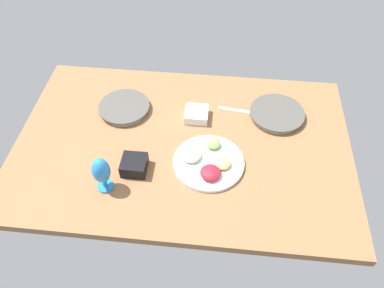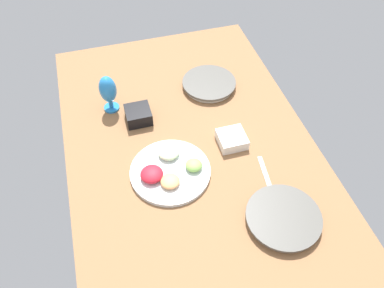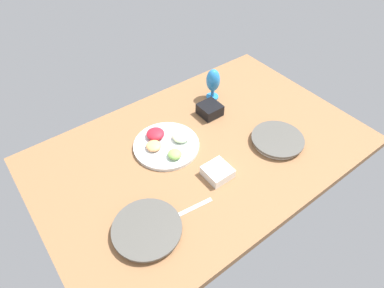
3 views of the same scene
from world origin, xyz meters
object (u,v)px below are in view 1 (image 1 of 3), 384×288
at_px(hurricane_glass_blue, 101,172).
at_px(square_bowl_white, 197,114).
at_px(dinner_plate_left, 124,108).
at_px(dinner_plate_right, 277,114).
at_px(square_bowl_black, 134,164).
at_px(fruit_platter, 208,162).

relative_size(hurricane_glass_blue, square_bowl_white, 1.61).
relative_size(dinner_plate_left, square_bowl_white, 2.26).
height_order(dinner_plate_left, dinner_plate_right, same).
relative_size(dinner_plate_left, square_bowl_black, 2.35).
bearing_deg(square_bowl_black, fruit_platter, 10.72).
bearing_deg(hurricane_glass_blue, square_bowl_white, 52.70).
bearing_deg(fruit_platter, dinner_plate_right, 47.01).
xyz_separation_m(dinner_plate_left, hurricane_glass_blue, (0.02, -0.48, 0.09)).
distance_m(dinner_plate_left, hurricane_glass_blue, 0.49).
distance_m(dinner_plate_right, hurricane_glass_blue, 0.92).
bearing_deg(dinner_plate_right, square_bowl_white, -172.52).
distance_m(dinner_plate_right, square_bowl_black, 0.77).
bearing_deg(dinner_plate_right, fruit_platter, -132.99).
bearing_deg(square_bowl_black, dinner_plate_right, 32.14).
xyz_separation_m(dinner_plate_left, dinner_plate_right, (0.78, 0.04, -0.00)).
bearing_deg(dinner_plate_left, fruit_platter, -34.25).
distance_m(dinner_plate_right, square_bowl_white, 0.41).
relative_size(dinner_plate_left, dinner_plate_right, 0.94).
distance_m(fruit_platter, hurricane_glass_blue, 0.48).
distance_m(hurricane_glass_blue, square_bowl_black, 0.17).
relative_size(fruit_platter, hurricane_glass_blue, 1.75).
bearing_deg(square_bowl_white, hurricane_glass_blue, -127.30).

